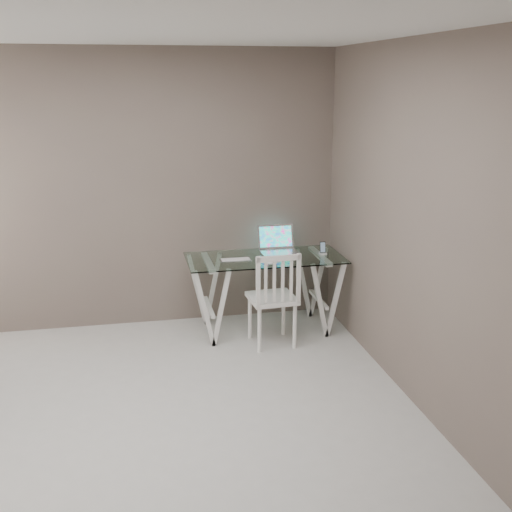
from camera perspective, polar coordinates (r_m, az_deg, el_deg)
The scene contains 7 objects.
room at distance 4.08m, azimuth -11.25°, elevation 5.48°, with size 4.50×4.52×2.71m.
desk at distance 6.26m, azimuth 0.79°, elevation -3.32°, with size 1.50×0.70×0.75m.
chair at distance 5.85m, azimuth 1.65°, elevation -3.48°, with size 0.44×0.44×0.91m.
laptop at distance 6.35m, azimuth 1.94°, elevation 0.92°, with size 0.36×0.33×0.25m.
keyboard at distance 6.06m, azimuth -1.83°, elevation -0.34°, with size 0.29×0.12×0.01m, color silver.
mouse at distance 5.92m, azimuth 1.44°, elevation -0.60°, with size 0.10×0.06×0.03m, color silver.
phone_dock at distance 6.29m, azimuth 5.95°, elevation 0.47°, with size 0.07×0.07×0.12m.
Camera 1 is at (-0.09, -4.00, 2.41)m, focal length 45.00 mm.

